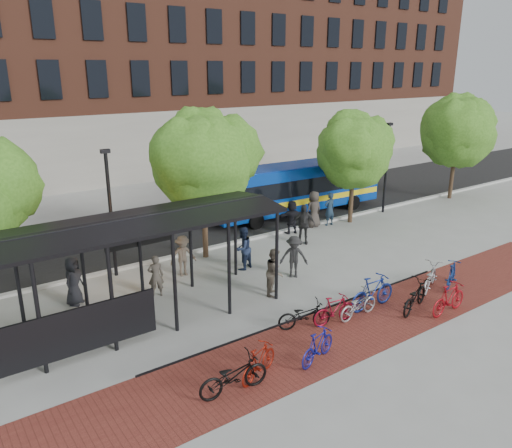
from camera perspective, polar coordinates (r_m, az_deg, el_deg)
ground at (r=21.47m, az=5.69°, el=-4.66°), size 160.00×160.00×0.00m
asphalt_street at (r=27.64m, az=-5.18°, el=0.48°), size 160.00×8.00×0.01m
curb at (r=24.40m, az=-0.44°, el=-1.65°), size 160.00×0.25×0.12m
brick_strip at (r=16.97m, az=11.68°, el=-11.29°), size 24.00×3.00×0.01m
bike_rack_rail at (r=16.72m, az=6.27°, el=-11.48°), size 12.00×0.05×0.95m
building_brick at (r=47.06m, az=-6.10°, el=19.79°), size 55.00×14.00×20.00m
bus_shelter at (r=16.12m, az=-15.29°, el=-1.48°), size 10.60×3.07×3.60m
tree_b at (r=21.26m, az=-5.95°, el=7.64°), size 5.15×4.20×6.47m
tree_c at (r=26.83m, az=11.22°, el=8.58°), size 4.66×3.80×5.92m
tree_d at (r=33.83m, az=22.09°, el=10.16°), size 5.39×4.40×6.55m
lamp_post_left at (r=20.24m, az=-16.29°, el=1.54°), size 0.35×0.20×5.12m
lamp_post_right at (r=29.36m, az=14.69°, el=6.50°), size 0.35×0.20×5.12m
bus at (r=28.36m, az=4.56°, el=4.38°), size 10.74×2.88×2.88m
bike_0 at (r=13.38m, az=-2.59°, el=-16.92°), size 2.00×0.85×1.02m
bike_1 at (r=13.95m, az=0.32°, el=-15.46°), size 1.67×1.02×0.97m
bike_3 at (r=14.71m, az=7.07°, el=-13.68°), size 1.70×0.90×0.98m
bike_4 at (r=16.36m, az=5.55°, el=-10.30°), size 1.87×1.21×0.93m
bike_5 at (r=16.73m, az=8.95°, el=-9.66°), size 1.68×0.65×0.99m
bike_6 at (r=17.29m, az=11.61°, el=-9.01°), size 1.77×0.70×0.91m
bike_7 at (r=17.92m, az=13.19°, el=-7.59°), size 2.04×0.61×1.22m
bike_8 at (r=18.21m, az=17.68°, el=-7.89°), size 2.09×1.27×1.04m
bike_9 at (r=18.37m, az=21.18°, el=-7.95°), size 1.83×0.57×1.09m
bike_10 at (r=20.02m, az=19.24°, el=-5.76°), size 2.00×1.40×1.00m
bike_11 at (r=20.49m, az=21.44°, el=-5.45°), size 1.72×1.12×1.01m
pedestrian_0 at (r=18.78m, az=-20.15°, el=-6.12°), size 1.02×1.01×1.78m
pedestrian_1 at (r=18.66m, az=-11.38°, el=-5.83°), size 0.66×0.53×1.58m
pedestrian_2 at (r=20.63m, az=-1.52°, el=-2.80°), size 1.05×0.92×1.82m
pedestrian_3 at (r=20.23m, az=-8.35°, el=-3.61°), size 1.15×0.74×1.69m
pedestrian_4 at (r=23.71m, az=5.40°, el=-0.01°), size 1.20×1.02×1.92m
pedestrian_5 at (r=25.16m, az=4.11°, el=0.80°), size 1.65×0.87×1.70m
pedestrian_6 at (r=26.23m, az=6.63°, el=1.68°), size 0.95×0.62×1.93m
pedestrian_7 at (r=26.66m, az=8.40°, el=1.70°), size 0.66×0.45×1.78m
pedestrian_8 at (r=18.41m, az=2.18°, el=-5.47°), size 1.09×1.06×1.78m
pedestrian_9 at (r=19.93m, az=4.35°, el=-3.74°), size 1.27×1.20×1.72m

